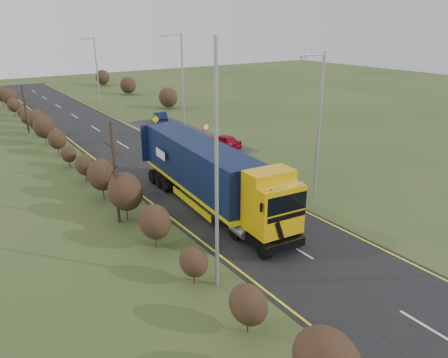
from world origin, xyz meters
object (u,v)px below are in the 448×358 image
car_blue_sedan (160,118)px  speed_sign (206,131)px  lorry (209,173)px  car_red_hatchback (223,141)px  streetlight_near (318,121)px

car_blue_sedan → speed_sign: (-1.54, -12.64, 1.20)m
lorry → car_blue_sedan: 25.11m
car_red_hatchback → streetlight_near: (-1.74, -13.50, 4.60)m
car_blue_sedan → speed_sign: 12.79m
car_red_hatchback → lorry: bearing=39.3°
car_red_hatchback → car_blue_sedan: (-0.28, 12.65, 0.02)m
lorry → speed_sign: size_ratio=5.79×
streetlight_near → speed_sign: (-0.08, 13.50, -3.38)m
streetlight_near → speed_sign: 13.92m
car_blue_sedan → lorry: bearing=91.3°
car_blue_sedan → speed_sign: bearing=103.2°
car_blue_sedan → car_red_hatchback: bearing=111.4°
lorry → car_blue_sedan: lorry is taller
car_red_hatchback → speed_sign: (-1.82, 0.01, 1.22)m
lorry → streetlight_near: size_ratio=1.60×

